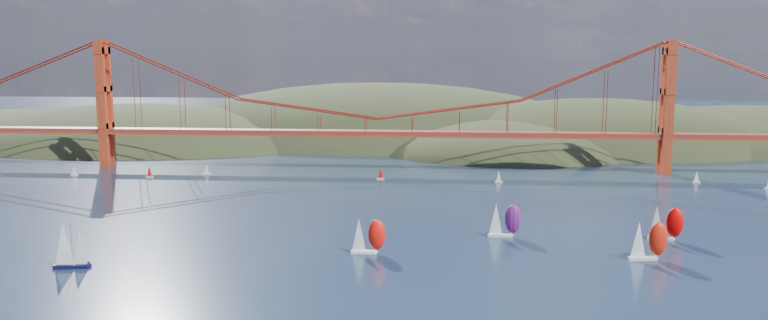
{
  "coord_description": "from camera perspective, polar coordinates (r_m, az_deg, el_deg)",
  "views": [
    {
      "loc": [
        29.22,
        -136.26,
        53.32
      ],
      "look_at": [
        10.42,
        90.0,
        18.11
      ],
      "focal_mm": 35.0,
      "sensor_mm": 36.0,
      "label": 1
    }
  ],
  "objects": [
    {
      "name": "headlands",
      "position": [
        420.03,
        6.84,
        -0.26
      ],
      "size": [
        725.0,
        225.0,
        96.0
      ],
      "color": "black",
      "rests_on": "ground"
    },
    {
      "name": "bridge",
      "position": [
        318.48,
        -0.84,
        5.02
      ],
      "size": [
        552.0,
        12.0,
        55.0
      ],
      "color": "maroon",
      "rests_on": "ground"
    },
    {
      "name": "sloop_navy",
      "position": [
        195.49,
        -22.89,
        -6.03
      ],
      "size": [
        8.43,
        5.2,
        12.67
      ],
      "rotation": [
        0.0,
        0.0,
        0.16
      ],
      "color": "black",
      "rests_on": "ground"
    },
    {
      "name": "racer_0",
      "position": [
        192.92,
        -1.28,
        -5.74
      ],
      "size": [
        8.91,
        3.63,
        10.24
      ],
      "rotation": [
        0.0,
        0.0,
        0.03
      ],
      "color": "white",
      "rests_on": "ground"
    },
    {
      "name": "racer_1",
      "position": [
        198.24,
        19.46,
        -5.76
      ],
      "size": [
        9.69,
        4.47,
        10.95
      ],
      "rotation": [
        0.0,
        0.0,
        0.12
      ],
      "color": "silver",
      "rests_on": "ground"
    },
    {
      "name": "racer_2",
      "position": [
        219.54,
        20.63,
        -4.48
      ],
      "size": [
        9.41,
        4.93,
        10.56
      ],
      "rotation": [
        0.0,
        0.0,
        -0.2
      ],
      "color": "silver",
      "rests_on": "ground"
    },
    {
      "name": "racer_rwb",
      "position": [
        211.68,
        9.13,
        -4.5
      ],
      "size": [
        9.2,
        3.83,
        10.51
      ],
      "rotation": [
        0.0,
        0.0,
        0.06
      ],
      "color": "silver",
      "rests_on": "ground"
    },
    {
      "name": "distant_boat_1",
      "position": [
        331.79,
        -22.54,
        -0.69
      ],
      "size": [
        3.0,
        2.0,
        4.7
      ],
      "color": "silver",
      "rests_on": "ground"
    },
    {
      "name": "distant_boat_2",
      "position": [
        316.81,
        -17.44,
        -0.84
      ],
      "size": [
        3.0,
        2.0,
        4.7
      ],
      "color": "silver",
      "rests_on": "ground"
    },
    {
      "name": "distant_boat_3",
      "position": [
        317.63,
        -13.37,
        -0.65
      ],
      "size": [
        3.0,
        2.0,
        4.7
      ],
      "color": "silver",
      "rests_on": "ground"
    },
    {
      "name": "distant_boat_4",
      "position": [
        314.76,
        22.71,
        -1.18
      ],
      "size": [
        3.0,
        2.0,
        4.7
      ],
      "color": "silver",
      "rests_on": "ground"
    },
    {
      "name": "distant_boat_8",
      "position": [
        294.47,
        8.73,
        -1.24
      ],
      "size": [
        3.0,
        2.0,
        4.7
      ],
      "color": "silver",
      "rests_on": "ground"
    },
    {
      "name": "distant_boat_9",
      "position": [
        297.79,
        -0.26,
        -1.03
      ],
      "size": [
        3.0,
        2.0,
        4.7
      ],
      "color": "silver",
      "rests_on": "ground"
    }
  ]
}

